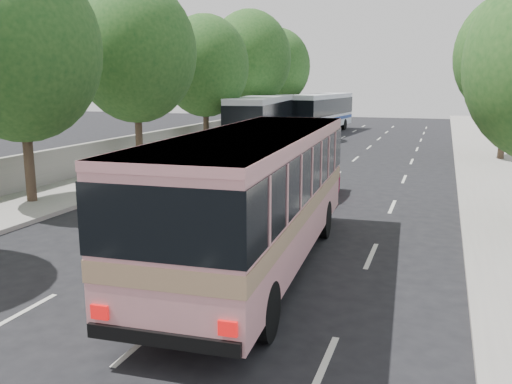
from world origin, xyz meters
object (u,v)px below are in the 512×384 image
at_px(pink_taxi, 309,179).
at_px(white_pickup, 219,158).
at_px(tour_coach_front, 262,117).
at_px(tour_coach_rear, 321,109).
at_px(pink_bus, 256,185).

bearing_deg(pink_taxi, white_pickup, 143.71).
xyz_separation_m(white_pickup, tour_coach_front, (-1.55, 11.29, 1.26)).
distance_m(tour_coach_front, tour_coach_rear, 12.12).
bearing_deg(pink_taxi, tour_coach_rear, 101.38).
height_order(pink_bus, pink_taxi, pink_bus).
distance_m(pink_taxi, tour_coach_front, 16.92).
bearing_deg(tour_coach_rear, pink_taxi, -72.54).
height_order(pink_bus, white_pickup, pink_bus).
relative_size(pink_bus, tour_coach_front, 0.90).
distance_m(pink_taxi, white_pickup, 6.82).
xyz_separation_m(pink_bus, white_pickup, (-6.16, 12.26, -1.26)).
bearing_deg(tour_coach_front, pink_bus, -78.57).
relative_size(tour_coach_front, tour_coach_rear, 1.03).
bearing_deg(tour_coach_rear, tour_coach_front, -91.24).
bearing_deg(pink_taxi, tour_coach_front, 114.70).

